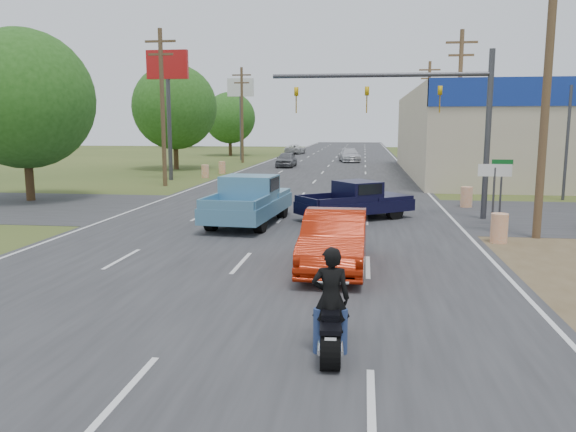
# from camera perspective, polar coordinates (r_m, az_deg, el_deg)

# --- Properties ---
(ground) EXTENTS (200.00, 200.00, 0.00)m
(ground) POSITION_cam_1_polar(r_m,az_deg,el_deg) (9.00, -16.24, -16.95)
(ground) COLOR #34471C
(ground) RESTS_ON ground
(main_road) EXTENTS (15.00, 180.00, 0.02)m
(main_road) POSITION_cam_1_polar(r_m,az_deg,el_deg) (47.64, 3.53, 4.43)
(main_road) COLOR #2D2D30
(main_road) RESTS_ON ground
(cross_road) EXTENTS (120.00, 10.00, 0.02)m
(cross_road) POSITION_cam_1_polar(r_m,az_deg,el_deg) (25.88, -0.02, 0.48)
(cross_road) COLOR #2D2D30
(cross_road) RESTS_ON ground
(utility_pole_1) EXTENTS (2.00, 0.28, 10.00)m
(utility_pole_1) POSITION_cam_1_polar(r_m,az_deg,el_deg) (21.29, 24.83, 12.12)
(utility_pole_1) COLOR #4C3823
(utility_pole_1) RESTS_ON ground
(utility_pole_2) EXTENTS (2.00, 0.28, 10.00)m
(utility_pole_2) POSITION_cam_1_polar(r_m,az_deg,el_deg) (38.86, 16.97, 10.83)
(utility_pole_2) COLOR #4C3823
(utility_pole_2) RESTS_ON ground
(utility_pole_3) EXTENTS (2.00, 0.28, 10.00)m
(utility_pole_3) POSITION_cam_1_polar(r_m,az_deg,el_deg) (56.70, 14.05, 10.29)
(utility_pole_3) COLOR #4C3823
(utility_pole_3) RESTS_ON ground
(utility_pole_5) EXTENTS (2.00, 0.28, 10.00)m
(utility_pole_5) POSITION_cam_1_polar(r_m,az_deg,el_deg) (37.67, -12.64, 11.07)
(utility_pole_5) COLOR #4C3823
(utility_pole_5) RESTS_ON ground
(utility_pole_6) EXTENTS (2.00, 0.28, 10.00)m
(utility_pole_6) POSITION_cam_1_polar(r_m,az_deg,el_deg) (60.76, -4.69, 10.44)
(utility_pole_6) COLOR #4C3823
(utility_pole_6) RESTS_ON ground
(tree_0) EXTENTS (7.14, 7.14, 8.84)m
(tree_0) POSITION_cam_1_polar(r_m,az_deg,el_deg) (32.46, -25.27, 10.68)
(tree_0) COLOR #422D19
(tree_0) RESTS_ON ground
(tree_1) EXTENTS (7.56, 7.56, 9.36)m
(tree_1) POSITION_cam_1_polar(r_m,az_deg,el_deg) (52.20, -11.46, 10.79)
(tree_1) COLOR #422D19
(tree_1) RESTS_ON ground
(tree_2) EXTENTS (6.72, 6.72, 8.32)m
(tree_2) POSITION_cam_1_polar(r_m,az_deg,el_deg) (75.45, -5.93, 9.88)
(tree_2) COLOR #422D19
(tree_2) RESTS_ON ground
(tree_5) EXTENTS (7.98, 7.98, 9.88)m
(tree_5) POSITION_cam_1_polar(r_m,az_deg,el_deg) (105.77, 22.54, 9.52)
(tree_5) COLOR #422D19
(tree_5) RESTS_ON ground
(tree_6) EXTENTS (8.82, 8.82, 10.92)m
(tree_6) POSITION_cam_1_polar(r_m,az_deg,el_deg) (107.71, -10.59, 10.36)
(tree_6) COLOR #422D19
(tree_6) RESTS_ON ground
(barrel_0) EXTENTS (0.56, 0.56, 1.00)m
(barrel_0) POSITION_cam_1_polar(r_m,az_deg,el_deg) (20.18, 20.67, -1.17)
(barrel_0) COLOR orange
(barrel_0) RESTS_ON ground
(barrel_1) EXTENTS (0.56, 0.56, 1.00)m
(barrel_1) POSITION_cam_1_polar(r_m,az_deg,el_deg) (28.50, 17.68, 1.84)
(barrel_1) COLOR orange
(barrel_1) RESTS_ON ground
(barrel_2) EXTENTS (0.56, 0.56, 1.00)m
(barrel_2) POSITION_cam_1_polar(r_m,az_deg,el_deg) (43.17, -8.41, 4.51)
(barrel_2) COLOR orange
(barrel_2) RESTS_ON ground
(barrel_3) EXTENTS (0.56, 0.56, 1.00)m
(barrel_3) POSITION_cam_1_polar(r_m,az_deg,el_deg) (46.94, -6.71, 4.91)
(barrel_3) COLOR orange
(barrel_3) RESTS_ON ground
(pole_sign_left_near) EXTENTS (3.00, 0.35, 9.20)m
(pole_sign_left_near) POSITION_cam_1_polar(r_m,az_deg,el_deg) (41.87, -12.11, 13.41)
(pole_sign_left_near) COLOR #3F3F44
(pole_sign_left_near) RESTS_ON ground
(pole_sign_left_far) EXTENTS (3.00, 0.35, 9.20)m
(pole_sign_left_far) POSITION_cam_1_polar(r_m,az_deg,el_deg) (64.95, -4.83, 11.98)
(pole_sign_left_far) COLOR #3F3F44
(pole_sign_left_far) RESTS_ON ground
(lane_sign) EXTENTS (1.20, 0.08, 2.52)m
(lane_sign) POSITION_cam_1_polar(r_m,az_deg,el_deg) (21.98, 20.23, 3.34)
(lane_sign) COLOR #3F3F44
(lane_sign) RESTS_ON ground
(street_name_sign) EXTENTS (0.80, 0.08, 2.61)m
(street_name_sign) POSITION_cam_1_polar(r_m,az_deg,el_deg) (23.59, 20.83, 2.95)
(street_name_sign) COLOR #3F3F44
(street_name_sign) RESTS_ON ground
(signal_mast) EXTENTS (9.12, 0.40, 7.00)m
(signal_mast) POSITION_cam_1_polar(r_m,az_deg,el_deg) (24.49, 13.54, 10.99)
(signal_mast) COLOR #3F3F44
(signal_mast) RESTS_ON ground
(red_convertible) EXTENTS (1.75, 4.84, 1.59)m
(red_convertible) POSITION_cam_1_polar(r_m,az_deg,el_deg) (15.46, 4.75, -2.50)
(red_convertible) COLOR #A21C07
(red_convertible) RESTS_ON ground
(motorcycle) EXTENTS (0.66, 2.16, 1.10)m
(motorcycle) POSITION_cam_1_polar(r_m,az_deg,el_deg) (9.80, 4.33, -11.30)
(motorcycle) COLOR black
(motorcycle) RESTS_ON ground
(rider) EXTENTS (0.68, 0.47, 1.80)m
(rider) POSITION_cam_1_polar(r_m,az_deg,el_deg) (9.71, 4.36, -8.90)
(rider) COLOR black
(rider) RESTS_ON ground
(blue_pickup) EXTENTS (2.76, 6.04, 1.95)m
(blue_pickup) POSITION_cam_1_polar(r_m,az_deg,el_deg) (22.63, -3.90, 1.70)
(blue_pickup) COLOR black
(blue_pickup) RESTS_ON ground
(navy_pickup) EXTENTS (5.06, 4.45, 1.63)m
(navy_pickup) POSITION_cam_1_polar(r_m,az_deg,el_deg) (23.73, 7.08, 1.60)
(navy_pickup) COLOR black
(navy_pickup) RESTS_ON ground
(distant_car_grey) EXTENTS (1.74, 4.25, 1.44)m
(distant_car_grey) POSITION_cam_1_polar(r_m,az_deg,el_deg) (53.88, -0.17, 5.75)
(distant_car_grey) COLOR slate
(distant_car_grey) RESTS_ON ground
(distant_car_silver) EXTENTS (2.80, 5.27, 1.45)m
(distant_car_silver) POSITION_cam_1_polar(r_m,az_deg,el_deg) (62.08, 6.27, 6.15)
(distant_car_silver) COLOR silver
(distant_car_silver) RESTS_ON ground
(distant_car_white) EXTENTS (2.74, 4.94, 1.31)m
(distant_car_white) POSITION_cam_1_polar(r_m,az_deg,el_deg) (79.28, 0.75, 6.78)
(distant_car_white) COLOR #BDBDBD
(distant_car_white) RESTS_ON ground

